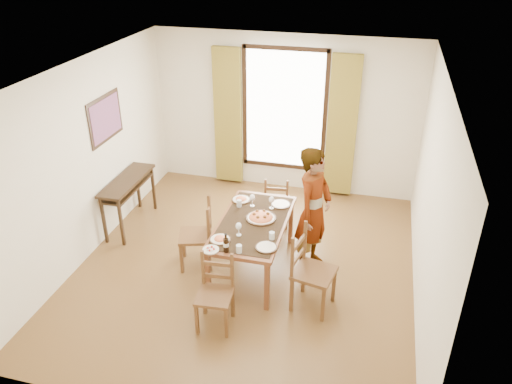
% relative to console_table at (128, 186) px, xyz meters
% --- Properties ---
extents(ground, '(5.00, 5.00, 0.00)m').
position_rel_console_table_xyz_m(ground, '(2.03, -0.60, -0.68)').
color(ground, '#56391B').
rests_on(ground, ground).
extents(room_shell, '(4.60, 5.10, 2.74)m').
position_rel_console_table_xyz_m(room_shell, '(2.03, -0.47, 0.86)').
color(room_shell, white).
rests_on(room_shell, ground).
extents(console_table, '(0.38, 1.20, 0.80)m').
position_rel_console_table_xyz_m(console_table, '(0.00, 0.00, 0.00)').
color(console_table, black).
rests_on(console_table, ground).
extents(dining_table, '(0.87, 1.63, 0.76)m').
position_rel_console_table_xyz_m(dining_table, '(2.14, -0.63, 0.00)').
color(dining_table, brown).
rests_on(dining_table, ground).
extents(chair_west, '(0.54, 0.54, 0.98)m').
position_rel_console_table_xyz_m(chair_west, '(1.39, -0.71, -0.23)').
color(chair_west, brown).
rests_on(chair_west, ground).
extents(chair_north, '(0.43, 0.43, 0.86)m').
position_rel_console_table_xyz_m(chair_north, '(2.20, 0.57, -0.28)').
color(chair_north, brown).
rests_on(chair_north, ground).
extents(chair_south, '(0.44, 0.44, 0.92)m').
position_rel_console_table_xyz_m(chair_south, '(1.99, -1.77, -0.26)').
color(chair_south, brown).
rests_on(chair_south, ground).
extents(chair_east, '(0.55, 0.55, 1.06)m').
position_rel_console_table_xyz_m(chair_east, '(3.01, -1.17, -0.19)').
color(chair_east, brown).
rests_on(chair_east, ground).
extents(man, '(0.90, 0.81, 1.77)m').
position_rel_console_table_xyz_m(man, '(2.89, -0.37, 0.20)').
color(man, gray).
rests_on(man, ground).
extents(plate_sw, '(0.27, 0.27, 0.05)m').
position_rel_console_table_xyz_m(plate_sw, '(1.85, -1.15, 0.10)').
color(plate_sw, silver).
rests_on(plate_sw, dining_table).
extents(plate_se, '(0.27, 0.27, 0.05)m').
position_rel_console_table_xyz_m(plate_se, '(2.45, -1.17, 0.10)').
color(plate_se, silver).
rests_on(plate_se, dining_table).
extents(plate_nw, '(0.27, 0.27, 0.05)m').
position_rel_console_table_xyz_m(plate_nw, '(1.83, -0.11, 0.10)').
color(plate_nw, silver).
rests_on(plate_nw, dining_table).
extents(plate_ne, '(0.27, 0.27, 0.05)m').
position_rel_console_table_xyz_m(plate_ne, '(2.40, -0.10, 0.10)').
color(plate_ne, silver).
rests_on(plate_ne, dining_table).
extents(pasta_platter, '(0.40, 0.40, 0.10)m').
position_rel_console_table_xyz_m(pasta_platter, '(2.22, -0.53, 0.12)').
color(pasta_platter, red).
rests_on(pasta_platter, dining_table).
extents(caprese_plate, '(0.20, 0.20, 0.04)m').
position_rel_console_table_xyz_m(caprese_plate, '(1.81, -1.38, 0.09)').
color(caprese_plate, silver).
rests_on(caprese_plate, dining_table).
extents(wine_glass_a, '(0.08, 0.08, 0.18)m').
position_rel_console_table_xyz_m(wine_glass_a, '(2.05, -0.98, 0.16)').
color(wine_glass_a, white).
rests_on(wine_glass_a, dining_table).
extents(wine_glass_b, '(0.08, 0.08, 0.18)m').
position_rel_console_table_xyz_m(wine_glass_b, '(2.29, -0.23, 0.16)').
color(wine_glass_b, white).
rests_on(wine_glass_b, dining_table).
extents(wine_glass_c, '(0.08, 0.08, 0.18)m').
position_rel_console_table_xyz_m(wine_glass_c, '(2.02, -0.23, 0.16)').
color(wine_glass_c, white).
rests_on(wine_glass_c, dining_table).
extents(tumbler_a, '(0.07, 0.07, 0.10)m').
position_rel_console_table_xyz_m(tumbler_a, '(2.47, -0.97, 0.12)').
color(tumbler_a, silver).
rests_on(tumbler_a, dining_table).
extents(tumbler_b, '(0.07, 0.07, 0.10)m').
position_rel_console_table_xyz_m(tumbler_b, '(1.85, -0.29, 0.12)').
color(tumbler_b, silver).
rests_on(tumbler_b, dining_table).
extents(tumbler_c, '(0.07, 0.07, 0.10)m').
position_rel_console_table_xyz_m(tumbler_c, '(2.15, -1.34, 0.12)').
color(tumbler_c, silver).
rests_on(tumbler_c, dining_table).
extents(wine_bottle, '(0.07, 0.07, 0.25)m').
position_rel_console_table_xyz_m(wine_bottle, '(2.00, -1.36, 0.20)').
color(wine_bottle, black).
rests_on(wine_bottle, dining_table).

